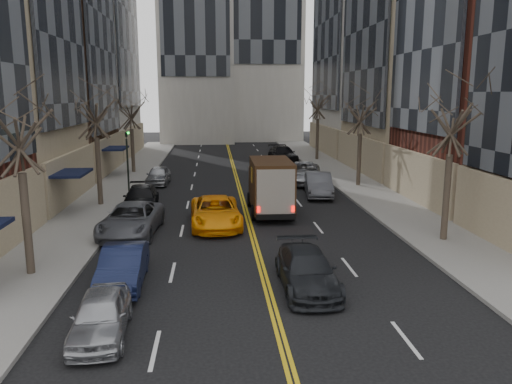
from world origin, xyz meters
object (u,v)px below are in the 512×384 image
taxi (216,212)px  pedestrian (264,197)px  ups_truck (270,186)px  observer_sedan (307,270)px

taxi → pedestrian: 3.80m
taxi → pedestrian: (2.77, 2.60, 0.20)m
ups_truck → taxi: (-3.15, -2.59, -0.84)m
ups_truck → observer_sedan: ups_truck is taller
taxi → pedestrian: pedestrian is taller
pedestrian → observer_sedan: bearing=158.9°
observer_sedan → taxi: (-3.18, 8.75, 0.08)m
ups_truck → observer_sedan: size_ratio=1.25×
taxi → observer_sedan: bearing=-72.7°
observer_sedan → taxi: size_ratio=0.85×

